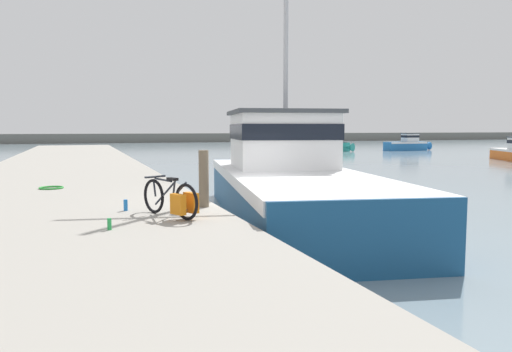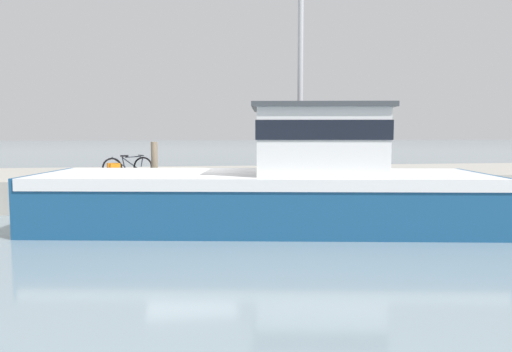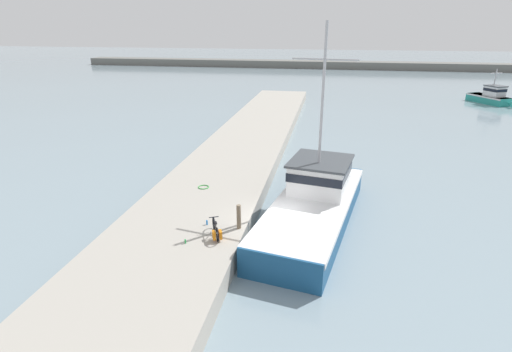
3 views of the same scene
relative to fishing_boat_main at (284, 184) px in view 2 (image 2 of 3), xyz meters
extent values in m
plane|color=gray|center=(-1.72, -2.36, -1.13)|extent=(320.00, 320.00, 0.00)
cube|color=#A39E93|center=(-6.19, -2.36, -0.63)|extent=(6.32, 80.00, 0.99)
cube|color=navy|center=(-0.10, -0.56, -0.43)|extent=(5.55, 11.83, 1.40)
cube|color=white|center=(-0.10, -0.56, 0.13)|extent=(5.57, 11.62, 0.28)
cube|color=white|center=(0.15, 0.84, 1.09)|extent=(3.35, 3.52, 1.62)
cube|color=black|center=(0.15, 0.84, 1.37)|extent=(3.41, 3.59, 0.45)
cube|color=#3D4247|center=(0.15, 0.84, 1.96)|extent=(3.62, 3.81, 0.12)
torus|color=black|center=(-3.98, -4.79, 0.19)|extent=(0.32, 0.62, 0.65)
torus|color=black|center=(-4.42, -3.85, 0.19)|extent=(0.32, 0.62, 0.65)
cylinder|color=#232833|center=(-4.05, -4.63, 0.11)|extent=(0.18, 0.33, 0.18)
cylinder|color=#232833|center=(-4.15, -4.43, 0.29)|extent=(0.09, 0.14, 0.50)
cylinder|color=#232833|center=(-4.07, -4.59, 0.36)|extent=(0.23, 0.44, 0.37)
cylinder|color=#232833|center=(-4.26, -4.19, 0.28)|extent=(0.31, 0.61, 0.50)
cylinder|color=#232833|center=(-4.28, -4.15, 0.52)|extent=(0.26, 0.50, 0.05)
cylinder|color=#232833|center=(-4.40, -3.87, 0.35)|extent=(0.07, 0.10, 0.33)
cylinder|color=#232833|center=(-4.39, -3.90, 0.56)|extent=(0.42, 0.22, 0.04)
cube|color=black|center=(-4.15, -4.42, 0.56)|extent=(0.19, 0.26, 0.05)
cube|color=orange|center=(-4.13, -4.80, 0.16)|extent=(0.24, 0.34, 0.36)
cube|color=orange|center=(-3.88, -4.68, 0.16)|extent=(0.24, 0.34, 0.36)
cylinder|color=#756651|center=(-3.34, -3.42, 0.44)|extent=(0.20, 0.20, 1.17)
torus|color=green|center=(-6.47, 1.01, -0.12)|extent=(0.63, 0.63, 0.05)
cylinder|color=blue|center=(-4.90, -3.37, -0.03)|extent=(0.08, 0.08, 0.22)
cylinder|color=green|center=(-5.31, -5.20, -0.05)|extent=(0.07, 0.07, 0.19)
camera|label=1|loc=(-5.71, -13.34, 1.47)|focal=35.00mm
camera|label=2|loc=(12.50, -2.72, 1.29)|focal=35.00mm
camera|label=3|loc=(0.47, -19.45, 8.71)|focal=28.00mm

